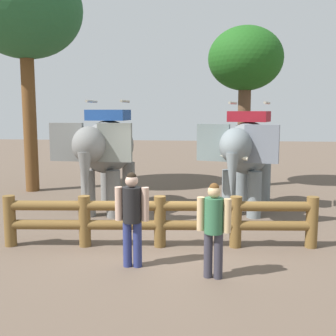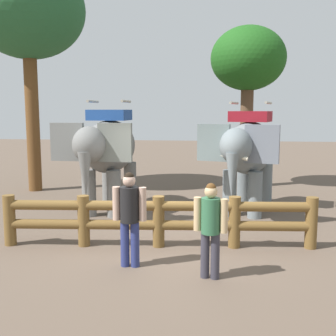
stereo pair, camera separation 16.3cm
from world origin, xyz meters
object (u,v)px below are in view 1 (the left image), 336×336
Objects in this scene: elephant_center at (247,151)px; tourist_woman_in_black at (214,224)px; tourist_man_in_blue at (132,213)px; log_fence at (160,218)px; elephant_near_left at (107,150)px; tree_far_left at (25,11)px; tree_back_center at (245,62)px.

elephant_center reaches higher than tourist_woman_in_black.
tourist_man_in_blue is (-1.43, 0.36, 0.06)m from tourist_woman_in_black.
elephant_near_left reaches higher than log_fence.
tourist_woman_in_black is (-0.92, -4.71, -0.76)m from elephant_center.
elephant_near_left is at bearing 123.47° from tourist_woman_in_black.
elephant_center is at bearing 5.39° from elephant_near_left.
log_fence is 1.78× the size of elephant_center.
tree_back_center is (7.31, 1.53, -1.54)m from tree_far_left.
tourist_woman_in_black is 9.26m from tree_back_center.
elephant_near_left is at bearing -133.98° from tree_back_center.
elephant_near_left is at bearing -38.27° from tree_far_left.
tourist_man_in_blue is at bearing -118.33° from elephant_center.
log_fence is at bearing -46.89° from tree_far_left.
tree_far_left reaches higher than elephant_near_left.
tourist_man_in_blue is 9.20m from tree_back_center.
log_fence is 9.22m from tree_far_left.
tree_back_center is (1.12, 8.49, 3.52)m from tourist_woman_in_black.
elephant_near_left is 6.37m from tree_back_center.
tree_far_left is 1.35× the size of tree_back_center.
elephant_near_left is (-1.80, 2.85, 1.11)m from log_fence.
log_fence is at bearing -121.80° from elephant_center.
tourist_man_in_blue reaches higher than tourist_woman_in_black.
tree_far_left is (-6.19, 6.96, 5.06)m from tourist_woman_in_black.
log_fence is 3.74× the size of tourist_man_in_blue.
tree_back_center is at bearing 72.60° from tourist_man_in_blue.
tourist_woman_in_black is at bearing -48.37° from tree_far_left.
tree_far_left reaches higher than tree_back_center.
tourist_man_in_blue is (-0.35, -1.14, 0.38)m from log_fence.
elephant_center is 8.60m from tree_far_left.
tourist_man_in_blue is at bearing -107.40° from tree_back_center.
tree_back_center is (2.55, 8.13, 3.46)m from tourist_man_in_blue.
log_fence is 1.80× the size of elephant_near_left.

